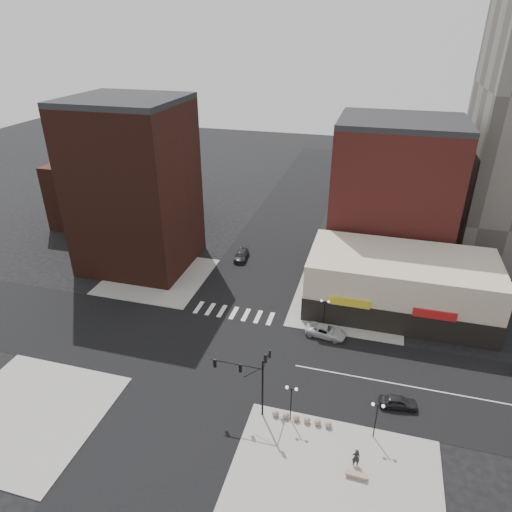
% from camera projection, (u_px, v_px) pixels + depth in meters
% --- Properties ---
extents(ground, '(240.00, 240.00, 0.00)m').
position_uv_depth(ground, '(214.00, 351.00, 54.57)').
color(ground, black).
rests_on(ground, ground).
extents(road_ew, '(200.00, 14.00, 0.02)m').
position_uv_depth(road_ew, '(214.00, 351.00, 54.56)').
color(road_ew, black).
rests_on(road_ew, ground).
extents(road_ns, '(14.00, 200.00, 0.02)m').
position_uv_depth(road_ns, '(214.00, 351.00, 54.56)').
color(road_ns, black).
rests_on(road_ns, ground).
extents(sidewalk_nw, '(15.00, 15.00, 0.12)m').
position_uv_depth(sidewalk_nw, '(158.00, 276.00, 70.40)').
color(sidewalk_nw, gray).
rests_on(sidewalk_nw, ground).
extents(sidewalk_ne, '(15.00, 15.00, 0.12)m').
position_uv_depth(sidewalk_ne, '(347.00, 304.00, 63.53)').
color(sidewalk_ne, gray).
rests_on(sidewalk_ne, ground).
extents(sidewalk_se, '(18.00, 14.00, 0.12)m').
position_uv_depth(sidewalk_se, '(334.00, 484.00, 38.76)').
color(sidewalk_se, gray).
rests_on(sidewalk_se, ground).
extents(sidewalk_sw, '(15.00, 15.00, 0.12)m').
position_uv_depth(sidewalk_sw, '(27.00, 415.00, 45.56)').
color(sidewalk_sw, gray).
rests_on(sidewalk_sw, ground).
extents(building_nw, '(16.00, 15.00, 25.00)m').
position_uv_depth(building_nw, '(135.00, 189.00, 69.19)').
color(building_nw, '#3A1912').
rests_on(building_nw, ground).
extents(building_nw_low, '(20.00, 18.00, 12.00)m').
position_uv_depth(building_nw_low, '(118.00, 190.00, 88.52)').
color(building_nw_low, '#3A1912').
rests_on(building_nw_low, ground).
extents(building_ne_midrise, '(18.00, 15.00, 22.00)m').
position_uv_depth(building_ne_midrise, '(393.00, 197.00, 70.30)').
color(building_ne_midrise, maroon).
rests_on(building_ne_midrise, ground).
extents(building_ne_row, '(24.20, 12.20, 8.00)m').
position_uv_depth(building_ne_row, '(399.00, 289.00, 60.93)').
color(building_ne_row, beige).
rests_on(building_ne_row, ground).
extents(traffic_signal, '(5.59, 3.09, 7.77)m').
position_uv_depth(traffic_signal, '(254.00, 373.00, 43.87)').
color(traffic_signal, black).
rests_on(traffic_signal, ground).
extents(street_lamp_se_a, '(1.22, 0.32, 4.16)m').
position_uv_depth(street_lamp_se_a, '(291.00, 395.00, 43.60)').
color(street_lamp_se_a, black).
rests_on(street_lamp_se_a, sidewalk_se).
extents(street_lamp_se_b, '(1.22, 0.32, 4.16)m').
position_uv_depth(street_lamp_se_b, '(377.00, 412.00, 41.71)').
color(street_lamp_se_b, black).
rests_on(street_lamp_se_b, sidewalk_se).
extents(street_lamp_ne, '(1.22, 0.32, 4.16)m').
position_uv_depth(street_lamp_ne, '(325.00, 307.00, 57.07)').
color(street_lamp_ne, black).
rests_on(street_lamp_ne, sidewalk_ne).
extents(bollard_row, '(5.90, 0.65, 0.65)m').
position_uv_depth(bollard_row, '(302.00, 419.00, 44.64)').
color(bollard_row, gray).
rests_on(bollard_row, sidewalk_se).
extents(white_suv, '(5.29, 2.97, 1.40)m').
position_uv_depth(white_suv, '(326.00, 331.00, 56.85)').
color(white_suv, silver).
rests_on(white_suv, ground).
extents(dark_sedan_east, '(3.98, 1.98, 1.30)m').
position_uv_depth(dark_sedan_east, '(398.00, 402.00, 46.35)').
color(dark_sedan_east, black).
rests_on(dark_sedan_east, ground).
extents(dark_sedan_north, '(2.35, 4.87, 1.37)m').
position_uv_depth(dark_sedan_north, '(242.00, 255.00, 75.29)').
color(dark_sedan_north, black).
rests_on(dark_sedan_north, ground).
extents(pedestrian, '(0.78, 0.60, 1.91)m').
position_uv_depth(pedestrian, '(356.00, 457.00, 39.96)').
color(pedestrian, black).
rests_on(pedestrian, sidewalk_se).
extents(stone_bench, '(1.87, 0.65, 0.43)m').
position_uv_depth(stone_bench, '(356.00, 475.00, 39.23)').
color(stone_bench, gray).
rests_on(stone_bench, sidewalk_se).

